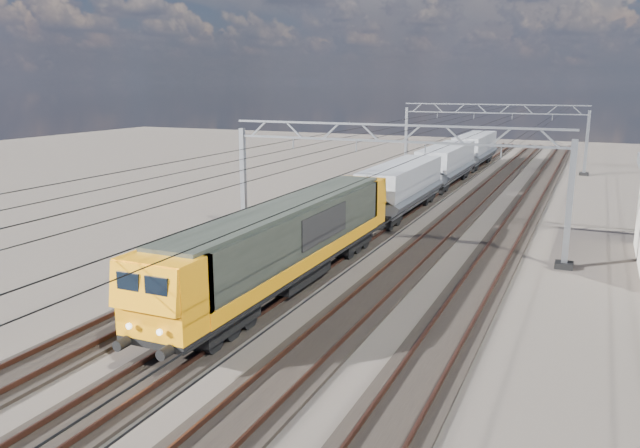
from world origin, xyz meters
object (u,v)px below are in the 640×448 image
at_px(catenary_gantry_mid, 389,181).
at_px(locomotive, 290,239).
at_px(hopper_wagon_lead, 401,185).
at_px(hopper_wagon_mid, 446,162).
at_px(hopper_wagon_third, 475,148).
at_px(catenary_gantry_far, 492,134).

distance_m(catenary_gantry_mid, locomotive, 8.89).
xyz_separation_m(hopper_wagon_lead, hopper_wagon_mid, (0.00, 14.20, 0.00)).
height_order(catenary_gantry_mid, locomotive, catenary_gantry_mid).
height_order(hopper_wagon_lead, hopper_wagon_mid, same).
relative_size(hopper_wagon_lead, hopper_wagon_mid, 1.00).
relative_size(hopper_wagon_mid, hopper_wagon_third, 1.00).
distance_m(catenary_gantry_far, locomotive, 44.58).
xyz_separation_m(catenary_gantry_far, hopper_wagon_lead, (-2.00, -26.82, -1.67)).
distance_m(catenary_gantry_far, hopper_wagon_lead, 26.94).
bearing_deg(catenary_gantry_mid, locomotive, -103.22).
bearing_deg(hopper_wagon_third, locomotive, -90.00).
height_order(catenary_gantry_far, hopper_wagon_lead, catenary_gantry_far).
xyz_separation_m(catenary_gantry_mid, hopper_wagon_mid, (-2.00, 23.38, -1.67)).
distance_m(catenary_gantry_mid, catenary_gantry_far, 36.00).
relative_size(catenary_gantry_mid, catenary_gantry_far, 1.00).
bearing_deg(locomotive, hopper_wagon_mid, 90.00).
distance_m(locomotive, hopper_wagon_third, 46.10).
relative_size(catenary_gantry_far, hopper_wagon_mid, 1.53).
bearing_deg(hopper_wagon_mid, locomotive, -90.00).
distance_m(hopper_wagon_lead, hopper_wagon_mid, 14.20).
xyz_separation_m(hopper_wagon_mid, hopper_wagon_third, (0.00, 14.20, 0.00)).
height_order(locomotive, hopper_wagon_mid, locomotive).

